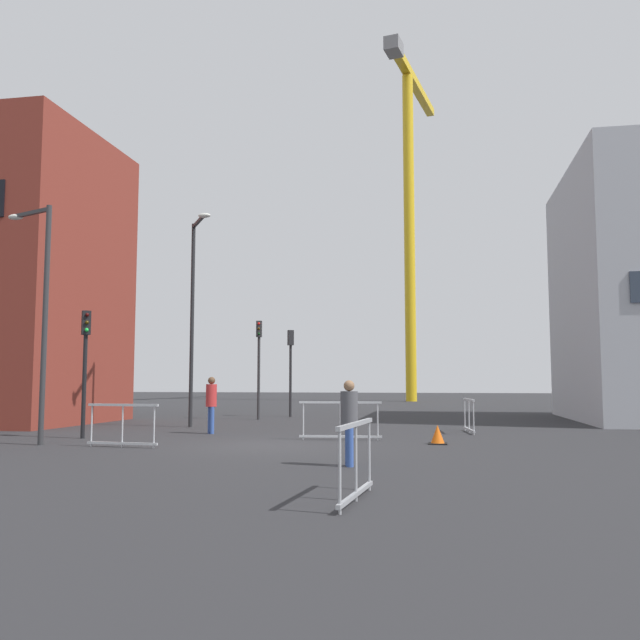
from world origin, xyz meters
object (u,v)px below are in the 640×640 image
object	(u,v)px
traffic_light_verge	(259,353)
traffic_cone_on_verge	(438,435)
pedestrian_walking	(349,416)
traffic_light_island	(291,359)
construction_crane	(409,187)
streetlamp_tall	(194,304)
pedestrian_waiting	(211,400)
traffic_light_crosswalk	(85,352)
streetlamp_short	(40,300)

from	to	relation	value
traffic_light_verge	traffic_cone_on_verge	bearing A→B (deg)	-52.69
pedestrian_walking	traffic_light_island	bearing A→B (deg)	106.36
construction_crane	pedestrian_walking	world-z (taller)	construction_crane
traffic_light_verge	pedestrian_walking	size ratio (longest dim) A/B	2.56
traffic_light_verge	pedestrian_walking	bearing A→B (deg)	-68.27
streetlamp_tall	traffic_cone_on_verge	size ratio (longest dim) A/B	14.93
traffic_light_verge	pedestrian_waiting	world-z (taller)	traffic_light_verge
construction_crane	traffic_light_crosswalk	world-z (taller)	construction_crane
construction_crane	streetlamp_tall	distance (m)	36.16
streetlamp_tall	streetlamp_short	distance (m)	7.10
traffic_light_island	traffic_cone_on_verge	size ratio (longest dim) A/B	8.04
construction_crane	traffic_light_verge	size ratio (longest dim) A/B	6.75
streetlamp_tall	traffic_light_crosswalk	size ratio (longest dim) A/B	2.02
traffic_light_island	traffic_light_verge	size ratio (longest dim) A/B	0.94
pedestrian_walking	pedestrian_waiting	bearing A→B (deg)	126.55
traffic_light_island	traffic_cone_on_verge	bearing A→B (deg)	-61.37
pedestrian_waiting	traffic_light_island	bearing A→B (deg)	88.33
pedestrian_waiting	pedestrian_walking	bearing A→B (deg)	-53.45
streetlamp_short	traffic_cone_on_verge	bearing A→B (deg)	10.84
construction_crane	traffic_light_verge	world-z (taller)	construction_crane
streetlamp_tall	traffic_light_crosswalk	world-z (taller)	streetlamp_tall
pedestrian_waiting	streetlamp_short	bearing A→B (deg)	-127.38
traffic_light_verge	pedestrian_walking	xyz separation A→B (m)	(5.95, -14.94, -1.88)
streetlamp_short	traffic_light_island	xyz separation A→B (m)	(3.57, 14.34, -1.08)
streetlamp_tall	traffic_light_island	size ratio (longest dim) A/B	1.86
construction_crane	traffic_light_crosswalk	size ratio (longest dim) A/B	7.77
pedestrian_walking	traffic_cone_on_verge	bearing A→B (deg)	71.29
traffic_light_verge	traffic_cone_on_verge	size ratio (longest dim) A/B	8.52
pedestrian_walking	traffic_light_verge	bearing A→B (deg)	111.73
traffic_light_verge	pedestrian_waiting	bearing A→B (deg)	-85.69
streetlamp_short	traffic_light_crosswalk	xyz separation A→B (m)	(0.23, 1.96, -1.28)
traffic_light_island	traffic_cone_on_verge	world-z (taller)	traffic_light_island
pedestrian_walking	streetlamp_tall	bearing A→B (deg)	125.47
traffic_light_crosswalk	pedestrian_walking	size ratio (longest dim) A/B	2.23
streetlamp_tall	traffic_light_verge	xyz separation A→B (m)	(1.05, 5.11, -1.59)
traffic_light_crosswalk	traffic_light_verge	distance (m)	10.33
pedestrian_waiting	traffic_cone_on_verge	world-z (taller)	pedestrian_waiting
pedestrian_waiting	streetlamp_tall	bearing A→B (deg)	122.27
construction_crane	traffic_light_island	xyz separation A→B (m)	(-4.55, -25.39, -15.38)
streetlamp_tall	pedestrian_waiting	distance (m)	4.57
streetlamp_tall	pedestrian_walking	world-z (taller)	streetlamp_tall
traffic_light_island	streetlamp_tall	bearing A→B (deg)	-104.42
pedestrian_waiting	construction_crane	bearing A→B (deg)	82.23
construction_crane	traffic_light_island	bearing A→B (deg)	-100.15
pedestrian_walking	traffic_cone_on_verge	size ratio (longest dim) A/B	3.32
construction_crane	traffic_light_crosswalk	xyz separation A→B (m)	(-7.89, -37.77, -15.57)
traffic_light_crosswalk	pedestrian_walking	xyz separation A→B (m)	(8.42, -4.91, -1.54)
traffic_light_verge	pedestrian_waiting	size ratio (longest dim) A/B	2.39
streetlamp_tall	traffic_light_crosswalk	distance (m)	5.47
traffic_cone_on_verge	traffic_light_island	bearing A→B (deg)	118.63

